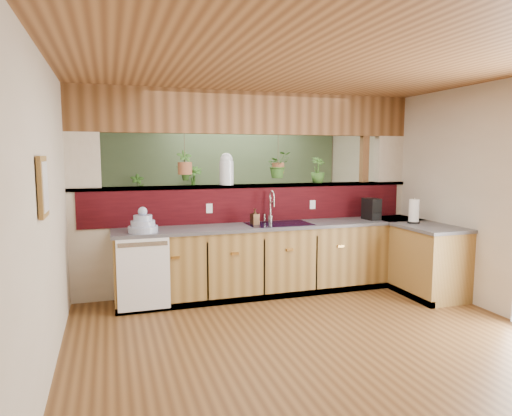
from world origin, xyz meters
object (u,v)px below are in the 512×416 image
object	(u,v)px
faucet	(271,205)
shelving_console	(170,231)
soap_dispenser	(255,216)
paper_towel	(414,212)
dish_stack	(143,224)
coffee_maker	(372,210)
glass_jar	(226,169)

from	to	relation	value
faucet	shelving_console	distance (m)	2.45
soap_dispenser	paper_towel	bearing A→B (deg)	-14.36
faucet	paper_towel	world-z (taller)	faucet
dish_stack	soap_dispenser	bearing A→B (deg)	6.51
soap_dispenser	coffee_maker	distance (m)	1.66
dish_stack	faucet	bearing A→B (deg)	9.71
dish_stack	shelving_console	xyz separation A→B (m)	(0.60, 2.40, -0.49)
dish_stack	soap_dispenser	distance (m)	1.40
faucet	paper_towel	distance (m)	1.85
paper_towel	faucet	bearing A→B (deg)	159.86
dish_stack	paper_towel	size ratio (longest dim) A/B	1.01
soap_dispenser	shelving_console	distance (m)	2.43
coffee_maker	paper_towel	distance (m)	0.57
faucet	soap_dispenser	distance (m)	0.32
dish_stack	coffee_maker	world-z (taller)	dish_stack
glass_jar	dish_stack	bearing A→B (deg)	-155.87
dish_stack	paper_towel	bearing A→B (deg)	-5.94
coffee_maker	shelving_console	distance (m)	3.41
soap_dispenser	shelving_console	xyz separation A→B (m)	(-0.80, 2.24, -0.50)
dish_stack	coffee_maker	size ratio (longest dim) A/B	1.15
faucet	coffee_maker	world-z (taller)	faucet
soap_dispenser	paper_towel	distance (m)	2.07
paper_towel	shelving_console	xyz separation A→B (m)	(-2.80, 2.75, -0.55)
shelving_console	coffee_maker	bearing A→B (deg)	-34.97
faucet	coffee_maker	bearing A→B (deg)	-7.64
faucet	soap_dispenser	bearing A→B (deg)	-154.69
shelving_console	dish_stack	bearing A→B (deg)	-95.83
soap_dispenser	coffee_maker	bearing A→B (deg)	-2.16
dish_stack	coffee_maker	xyz separation A→B (m)	(3.06, 0.10, 0.04)
soap_dispenser	coffee_maker	size ratio (longest dim) A/B	0.71
glass_jar	shelving_console	distance (m)	2.25
faucet	dish_stack	size ratio (longest dim) A/B	1.26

